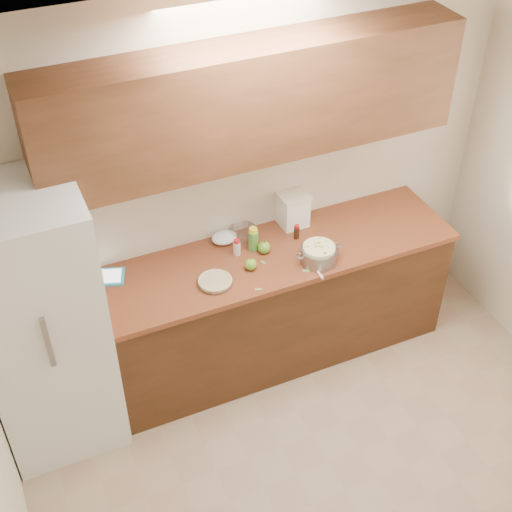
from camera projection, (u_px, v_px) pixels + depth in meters
name	position (u px, v px, depth m)	size (l,w,h in m)	color
room_shell	(391.00, 374.00, 3.36)	(3.60, 3.60, 3.60)	tan
counter_run	(262.00, 307.00, 4.94)	(2.64, 0.68, 0.92)	#4E2916
upper_cabinets	(253.00, 102.00, 4.10)	(2.60, 0.34, 0.70)	brown
fridge	(42.00, 325.00, 4.18)	(0.70, 0.70, 1.80)	white
pie	(215.00, 282.00, 4.42)	(0.22, 0.22, 0.04)	silver
colander	(319.00, 254.00, 4.57)	(0.33, 0.24, 0.12)	gray
flour_canister	(293.00, 209.00, 4.85)	(0.20, 0.20, 0.24)	white
tablet	(107.00, 277.00, 4.47)	(0.26, 0.23, 0.02)	#2AAECC
paring_knife	(319.00, 274.00, 4.50)	(0.02, 0.17, 0.02)	gray
lemon_bottle	(253.00, 239.00, 4.65)	(0.06, 0.06, 0.17)	#4C8C38
cinnamon_shaker	(237.00, 247.00, 4.63)	(0.05, 0.05, 0.12)	beige
vanilla_bottle	(297.00, 232.00, 4.76)	(0.04, 0.04, 0.11)	black
mixing_bowl	(243.00, 232.00, 4.78)	(0.19, 0.19, 0.07)	silver
paper_towel	(224.00, 238.00, 4.74)	(0.17, 0.14, 0.07)	white
apple_left	(251.00, 264.00, 4.52)	(0.08, 0.08, 0.09)	#659723
apple_center	(264.00, 248.00, 4.65)	(0.08, 0.08, 0.10)	#659723
peel_a	(258.00, 289.00, 4.39)	(0.04, 0.02, 0.00)	#83AB53
peel_b	(263.00, 262.00, 4.59)	(0.04, 0.02, 0.00)	#83AB53
peel_c	(306.00, 271.00, 4.53)	(0.05, 0.02, 0.00)	#83AB53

